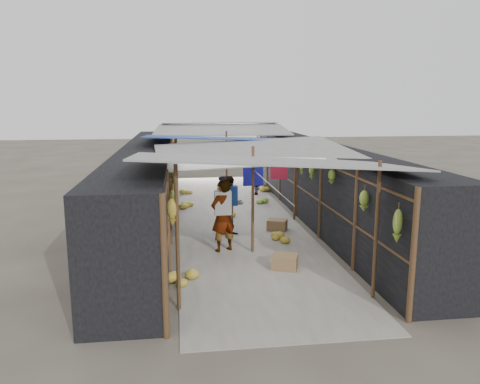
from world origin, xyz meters
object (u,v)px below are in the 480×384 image
vendor_elderly (223,216)px  shopper_blue (230,206)px  vendor_seated (255,182)px  crate_near (285,262)px  black_basin (261,187)px

vendor_elderly → shopper_blue: bearing=-130.5°
shopper_blue → vendor_seated: size_ratio=1.61×
crate_near → black_basin: size_ratio=1.01×
crate_near → vendor_elderly: 2.02m
black_basin → vendor_elderly: 8.50m
black_basin → vendor_elderly: (-2.40, -8.11, 0.82)m
crate_near → black_basin: 9.62m
vendor_elderly → vendor_seated: size_ratio=1.75×
crate_near → black_basin: bearing=103.6°
vendor_seated → shopper_blue: bearing=-35.1°
black_basin → crate_near: bearing=-97.1°
vendor_elderly → vendor_seated: 7.15m
black_basin → shopper_blue: bearing=-107.1°
crate_near → vendor_elderly: (-1.22, 1.43, 0.74)m
vendor_elderly → shopper_blue: (0.32, 1.34, -0.07)m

